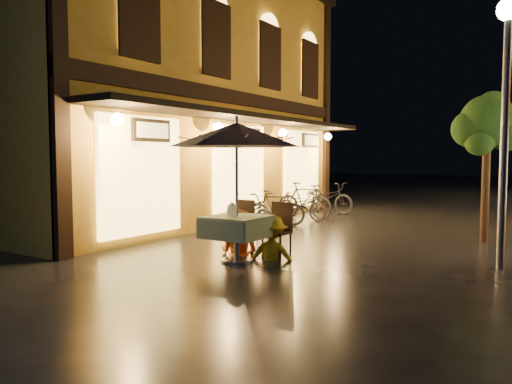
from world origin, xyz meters
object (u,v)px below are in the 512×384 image
Objects in this scene: cafe_table at (237,227)px; bicycle_0 at (249,212)px; streetlamp_near at (506,84)px; person_yellow at (272,217)px; table_lantern at (232,208)px; patio_umbrella at (237,135)px; person_orange at (239,211)px.

bicycle_0 is at bearing 120.13° from cafe_table.
streetlamp_near reaches higher than person_yellow.
cafe_table is 0.68× the size of person_yellow.
streetlamp_near reaches higher than cafe_table.
table_lantern is 0.14× the size of bicycle_0.
patio_umbrella is at bearing 32.10° from person_yellow.
patio_umbrella is 1.50m from person_orange.
person_orange reaches higher than bicycle_0.
cafe_table is 0.66m from person_yellow.
person_yellow is at bearing 170.42° from person_orange.
person_yellow is at bearing -119.57° from bicycle_0.
cafe_table is 0.54× the size of bicycle_0.
bicycle_0 is (-1.66, 3.00, -0.44)m from table_lantern.
bicycle_0 is (-1.31, 2.30, -0.32)m from person_orange.
patio_umbrella is (-0.00, 0.00, 1.56)m from cafe_table.
patio_umbrella is 1.56m from person_yellow.
bicycle_0 is (-1.66, 2.86, -1.67)m from patio_umbrella.
person_orange is (-4.18, -1.31, -2.12)m from streetlamp_near.
person_yellow is 0.80× the size of bicycle_0.
streetlamp_near is 6.09m from bicycle_0.
streetlamp_near is 4.27× the size of cafe_table.
cafe_table is 0.36m from table_lantern.
cafe_table is (-3.83, -1.86, -2.33)m from streetlamp_near.
table_lantern is at bearing -131.76° from bicycle_0.
streetlamp_near is 2.31× the size of bicycle_0.
bicycle_0 is (-1.66, 2.86, -0.11)m from cafe_table.
table_lantern is at bearing -90.00° from cafe_table.
person_yellow is at bearing -158.34° from streetlamp_near.
person_yellow is at bearing 51.15° from cafe_table.
streetlamp_near is 4.29m from person_yellow.
person_orange is 0.87× the size of bicycle_0.
bicycle_0 is (-2.06, 2.36, -0.25)m from person_yellow.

